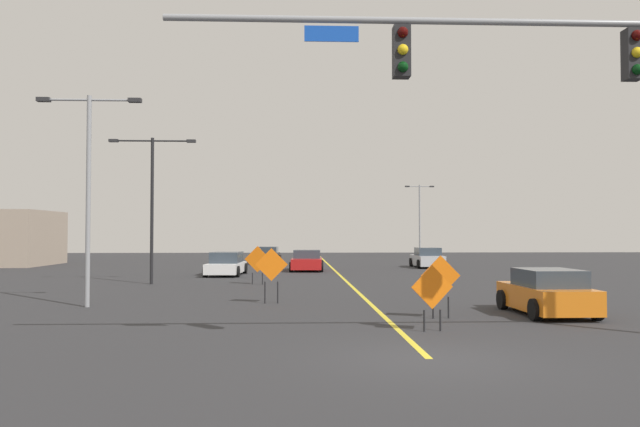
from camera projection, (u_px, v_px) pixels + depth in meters
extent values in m
plane|color=#2D2D30|center=(429.00, 359.00, 12.53)|extent=(132.86, 132.86, 0.00)
cube|color=yellow|center=(329.00, 265.00, 49.38)|extent=(0.16, 73.81, 0.01)
cylinder|color=gray|center=(518.00, 22.00, 12.81)|extent=(14.39, 0.14, 0.14)
cube|color=black|center=(632.00, 55.00, 12.89)|extent=(0.34, 0.32, 1.05)
sphere|color=#3A0503|center=(637.00, 35.00, 12.73)|extent=(0.22, 0.22, 0.22)
sphere|color=yellow|center=(637.00, 52.00, 12.72)|extent=(0.22, 0.22, 0.22)
sphere|color=black|center=(637.00, 69.00, 12.71)|extent=(0.22, 0.22, 0.22)
cube|color=black|center=(401.00, 52.00, 12.69)|extent=(0.34, 0.32, 1.05)
sphere|color=#3A0503|center=(403.00, 32.00, 12.53)|extent=(0.22, 0.22, 0.22)
sphere|color=yellow|center=(403.00, 50.00, 12.52)|extent=(0.22, 0.22, 0.22)
sphere|color=black|center=(403.00, 67.00, 12.51)|extent=(0.22, 0.22, 0.22)
cube|color=#1447B7|center=(332.00, 34.00, 12.65)|extent=(1.10, 0.03, 0.32)
cylinder|color=gray|center=(420.00, 221.00, 64.14)|extent=(0.16, 0.16, 7.42)
cylinder|color=gray|center=(413.00, 186.00, 64.22)|extent=(1.27, 0.08, 0.08)
cube|color=#262628|center=(407.00, 186.00, 64.19)|extent=(0.44, 0.24, 0.14)
cylinder|color=gray|center=(426.00, 186.00, 64.27)|extent=(1.27, 0.08, 0.08)
cube|color=#262628|center=(432.00, 187.00, 64.30)|extent=(0.44, 0.24, 0.14)
cylinder|color=black|center=(152.00, 211.00, 30.88)|extent=(0.16, 0.16, 7.23)
cylinder|color=black|center=(133.00, 141.00, 30.95)|extent=(1.91, 0.08, 0.08)
cube|color=#262628|center=(114.00, 141.00, 30.91)|extent=(0.44, 0.24, 0.14)
cylinder|color=black|center=(172.00, 141.00, 31.02)|extent=(1.91, 0.08, 0.08)
cube|color=#262628|center=(191.00, 141.00, 31.06)|extent=(0.44, 0.24, 0.14)
cylinder|color=gray|center=(88.00, 201.00, 21.38)|extent=(0.16, 0.16, 7.24)
cylinder|color=gray|center=(67.00, 100.00, 21.45)|extent=(1.55, 0.08, 0.08)
cube|color=#262628|center=(44.00, 100.00, 21.42)|extent=(0.44, 0.24, 0.14)
cylinder|color=gray|center=(112.00, 100.00, 21.52)|extent=(1.55, 0.08, 0.08)
cube|color=#262628|center=(135.00, 100.00, 21.55)|extent=(0.44, 0.24, 0.14)
cube|color=orange|center=(258.00, 259.00, 30.57)|extent=(1.28, 0.21, 1.28)
cylinder|color=black|center=(252.00, 279.00, 30.57)|extent=(0.05, 0.05, 0.57)
cylinder|color=black|center=(262.00, 279.00, 30.52)|extent=(0.05, 0.05, 0.57)
cube|color=orange|center=(432.00, 287.00, 16.08)|extent=(1.12, 0.22, 1.13)
cylinder|color=black|center=(424.00, 321.00, 16.00)|extent=(0.05, 0.05, 0.55)
cylinder|color=black|center=(440.00, 320.00, 16.09)|extent=(0.05, 0.05, 0.55)
cube|color=orange|center=(441.00, 276.00, 18.49)|extent=(1.20, 0.13, 1.20)
cylinder|color=black|center=(433.00, 308.00, 18.43)|extent=(0.05, 0.05, 0.64)
cylinder|color=black|center=(448.00, 307.00, 18.49)|extent=(0.05, 0.05, 0.64)
cube|color=orange|center=(271.00, 265.00, 22.40)|extent=(1.17, 0.15, 1.17)
cylinder|color=black|center=(265.00, 293.00, 22.34)|extent=(0.05, 0.05, 0.78)
cylinder|color=black|center=(278.00, 292.00, 22.40)|extent=(0.05, 0.05, 0.78)
cube|color=red|center=(307.00, 263.00, 41.52)|extent=(2.15, 4.29, 0.67)
cube|color=#333D47|center=(307.00, 254.00, 41.75)|extent=(1.84, 1.99, 0.55)
cylinder|color=black|center=(291.00, 267.00, 40.05)|extent=(0.25, 0.65, 0.64)
cylinder|color=black|center=(321.00, 267.00, 40.03)|extent=(0.25, 0.65, 0.64)
cylinder|color=black|center=(293.00, 265.00, 42.99)|extent=(0.25, 0.65, 0.64)
cylinder|color=black|center=(322.00, 265.00, 42.97)|extent=(0.25, 0.65, 0.64)
cube|color=white|center=(226.00, 268.00, 37.07)|extent=(2.09, 4.62, 0.58)
cube|color=#333D47|center=(227.00, 257.00, 37.31)|extent=(1.80, 2.69, 0.65)
cylinder|color=black|center=(205.00, 272.00, 35.50)|extent=(0.26, 0.65, 0.64)
cylinder|color=black|center=(237.00, 272.00, 35.46)|extent=(0.26, 0.65, 0.64)
cylinder|color=black|center=(216.00, 268.00, 38.66)|extent=(0.26, 0.65, 0.64)
cylinder|color=black|center=(245.00, 268.00, 38.63)|extent=(0.26, 0.65, 0.64)
cube|color=#B7BABF|center=(427.00, 260.00, 45.36)|extent=(1.80, 4.16, 0.72)
cube|color=#333D47|center=(428.00, 251.00, 45.17)|extent=(1.61, 1.98, 0.57)
cylinder|color=black|center=(435.00, 262.00, 46.84)|extent=(0.22, 0.64, 0.64)
cylinder|color=black|center=(411.00, 262.00, 46.77)|extent=(0.22, 0.64, 0.64)
cylinder|color=black|center=(444.00, 264.00, 43.93)|extent=(0.22, 0.64, 0.64)
cylinder|color=black|center=(419.00, 264.00, 43.86)|extent=(0.22, 0.64, 0.64)
cube|color=black|center=(267.00, 257.00, 50.89)|extent=(1.99, 4.57, 0.71)
cube|color=#333D47|center=(268.00, 250.00, 51.14)|extent=(1.70, 2.20, 0.52)
cylinder|color=black|center=(254.00, 261.00, 49.32)|extent=(0.25, 0.65, 0.64)
cylinder|color=black|center=(277.00, 261.00, 49.31)|extent=(0.25, 0.65, 0.64)
cylinder|color=black|center=(259.00, 259.00, 52.47)|extent=(0.25, 0.65, 0.64)
cylinder|color=black|center=(280.00, 259.00, 52.45)|extent=(0.25, 0.65, 0.64)
cube|color=orange|center=(546.00, 298.00, 19.36)|extent=(1.86, 3.90, 0.72)
cube|color=#333D47|center=(549.00, 278.00, 19.19)|extent=(1.66, 2.11, 0.53)
cylinder|color=black|center=(556.00, 299.00, 20.76)|extent=(0.23, 0.64, 0.64)
cylinder|color=black|center=(502.00, 300.00, 20.66)|extent=(0.23, 0.64, 0.64)
cylinder|color=black|center=(597.00, 309.00, 18.04)|extent=(0.23, 0.64, 0.64)
cylinder|color=black|center=(535.00, 310.00, 17.95)|extent=(0.23, 0.64, 0.64)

